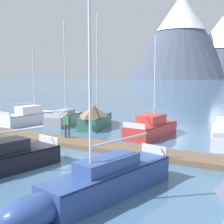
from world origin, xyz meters
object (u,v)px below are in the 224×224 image
object	(u,v)px
sailboat_second_berth	(66,117)
sailboat_outer_slip	(98,183)
sailboat_nearest_berth	(34,116)
sailboat_far_berth	(154,127)
sailboat_mid_dock_port	(97,117)
person_on_dock	(67,123)

from	to	relation	value
sailboat_second_berth	sailboat_outer_slip	bearing A→B (deg)	-48.56
sailboat_nearest_berth	sailboat_outer_slip	size ratio (longest dim) A/B	0.80
sailboat_second_berth	sailboat_nearest_berth	bearing A→B (deg)	-159.04
sailboat_nearest_berth	sailboat_far_berth	world-z (taller)	sailboat_far_berth
sailboat_nearest_berth	sailboat_mid_dock_port	distance (m)	6.21
sailboat_mid_dock_port	sailboat_far_berth	distance (m)	5.69
sailboat_outer_slip	person_on_dock	bearing A→B (deg)	133.90
sailboat_nearest_berth	sailboat_outer_slip	world-z (taller)	sailboat_outer_slip
person_on_dock	sailboat_mid_dock_port	bearing A→B (deg)	103.04
sailboat_far_berth	sailboat_outer_slip	size ratio (longest dim) A/B	0.87
sailboat_outer_slip	person_on_dock	size ratio (longest dim) A/B	4.89
sailboat_mid_dock_port	sailboat_far_berth	world-z (taller)	sailboat_mid_dock_port
sailboat_nearest_berth	person_on_dock	distance (m)	8.86
sailboat_nearest_berth	sailboat_second_berth	xyz separation A→B (m)	(2.86, 1.10, -0.04)
sailboat_second_berth	sailboat_outer_slip	size ratio (longest dim) A/B	1.10
sailboat_nearest_berth	sailboat_second_berth	size ratio (longest dim) A/B	0.73
sailboat_second_berth	sailboat_outer_slip	xyz separation A→B (m)	(11.34, -12.84, 0.06)
sailboat_mid_dock_port	sailboat_outer_slip	size ratio (longest dim) A/B	1.14
sailboat_far_berth	person_on_dock	bearing A→B (deg)	-131.62
sailboat_far_berth	person_on_dock	distance (m)	6.42
sailboat_nearest_berth	sailboat_mid_dock_port	world-z (taller)	sailboat_mid_dock_port
sailboat_second_berth	sailboat_far_berth	distance (m)	8.90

